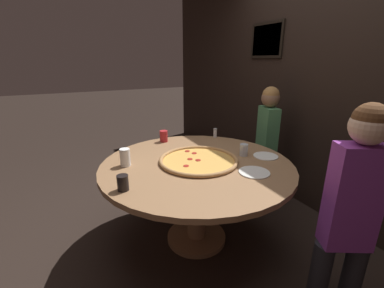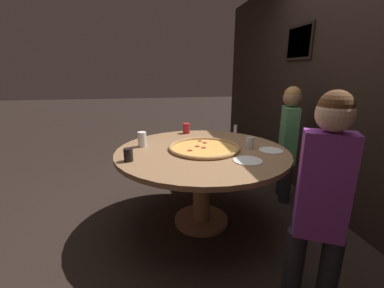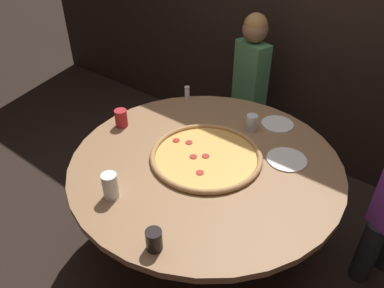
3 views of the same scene
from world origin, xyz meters
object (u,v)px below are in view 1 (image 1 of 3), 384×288
object	(u,v)px
giant_pizza	(199,160)
condiment_shaker	(215,133)
white_plate_right_side	(266,156)
drink_cup_front_edge	(125,157)
dining_table	(197,178)
drink_cup_near_right	(164,136)
drink_cup_centre_back	(244,150)
drink_cup_by_shaker	(123,183)
diner_side_right	(352,202)
white_plate_left_side	(254,172)
diner_centre_back	(267,138)

from	to	relation	value
giant_pizza	condiment_shaker	size ratio (longest dim) A/B	6.71
white_plate_right_side	condiment_shaker	distance (m)	0.69
drink_cup_front_edge	dining_table	bearing A→B (deg)	69.64
drink_cup_near_right	drink_cup_centre_back	xyz separation A→B (m)	(0.68, 0.48, -0.01)
drink_cup_by_shaker	diner_side_right	bearing A→B (deg)	56.22
giant_pizza	drink_cup_centre_back	xyz separation A→B (m)	(0.05, 0.42, 0.04)
white_plate_right_side	condiment_shaker	xyz separation A→B (m)	(-0.69, -0.09, 0.05)
white_plate_left_side	diner_side_right	distance (m)	0.64
giant_pizza	diner_side_right	distance (m)	1.09
drink_cup_near_right	condiment_shaker	world-z (taller)	drink_cup_near_right
dining_table	white_plate_right_side	world-z (taller)	white_plate_right_side
drink_cup_centre_back	drink_cup_front_edge	bearing A→B (deg)	-103.49
diner_side_right	white_plate_left_side	bearing A→B (deg)	-41.86
diner_side_right	drink_cup_near_right	bearing A→B (deg)	-42.99
diner_side_right	condiment_shaker	bearing A→B (deg)	-61.68
giant_pizza	drink_cup_front_edge	distance (m)	0.59
drink_cup_front_edge	drink_cup_centre_back	size ratio (longest dim) A/B	1.35
drink_cup_near_right	drink_cup_front_edge	size ratio (longest dim) A/B	0.81
drink_cup_centre_back	condiment_shaker	bearing A→B (deg)	173.83
drink_cup_front_edge	white_plate_left_side	xyz separation A→B (m)	(0.56, 0.82, -0.07)
drink_cup_near_right	drink_cup_front_edge	distance (m)	0.66
dining_table	drink_cup_by_shaker	xyz separation A→B (m)	(0.20, -0.64, 0.19)
drink_cup_front_edge	drink_cup_near_right	bearing A→B (deg)	132.64
diner_centre_back	drink_cup_centre_back	bearing A→B (deg)	139.29
drink_cup_by_shaker	condiment_shaker	size ratio (longest dim) A/B	1.06
drink_cup_front_edge	white_plate_right_side	world-z (taller)	drink_cup_front_edge
diner_centre_back	condiment_shaker	bearing A→B (deg)	86.14
diner_side_right	drink_cup_by_shaker	bearing A→B (deg)	-5.79
drink_cup_front_edge	diner_side_right	world-z (taller)	diner_side_right
dining_table	drink_cup_near_right	xyz separation A→B (m)	(-0.65, -0.04, 0.19)
diner_centre_back	dining_table	bearing A→B (deg)	125.43
diner_side_right	diner_centre_back	size ratio (longest dim) A/B	1.05
white_plate_right_side	diner_side_right	xyz separation A→B (m)	(0.82, -0.09, 0.01)
dining_table	diner_side_right	xyz separation A→B (m)	(0.96, 0.51, 0.15)
white_plate_right_side	diner_side_right	distance (m)	0.83
condiment_shaker	diner_centre_back	bearing A→B (deg)	68.43
white_plate_left_side	drink_cup_front_edge	bearing A→B (deg)	-124.20
drink_cup_by_shaker	diner_side_right	distance (m)	1.38
diner_side_right	dining_table	bearing A→B (deg)	-34.02
giant_pizza	drink_cup_centre_back	world-z (taller)	drink_cup_centre_back
giant_pizza	white_plate_left_side	distance (m)	0.46
dining_table	drink_cup_centre_back	xyz separation A→B (m)	(0.04, 0.44, 0.19)
drink_cup_near_right	drink_cup_by_shaker	world-z (taller)	drink_cup_near_right
giant_pizza	diner_centre_back	bearing A→B (deg)	107.39
drink_cup_by_shaker	diner_side_right	world-z (taller)	diner_side_right
dining_table	diner_centre_back	size ratio (longest dim) A/B	1.22
giant_pizza	white_plate_right_side	size ratio (longest dim) A/B	3.10
drink_cup_by_shaker	diner_side_right	xyz separation A→B (m)	(0.77, 1.15, -0.03)
drink_cup_front_edge	white_plate_left_side	distance (m)	1.00
giant_pizza	drink_cup_front_edge	size ratio (longest dim) A/B	4.65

